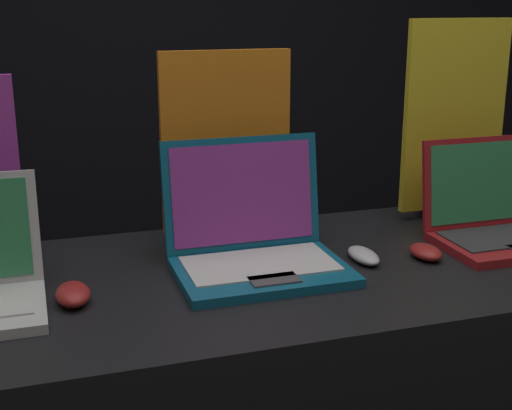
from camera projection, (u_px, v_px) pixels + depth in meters
wall_back at (127, 19)px, 3.19m from camera, size 8.00×0.05×2.80m
mouse_front at (73, 294)px, 1.39m from camera, size 0.07×0.11×0.04m
laptop_middle at (254, 240)px, 1.56m from camera, size 0.36×0.30×0.27m
mouse_middle at (363, 255)px, 1.61m from camera, size 0.06×0.11×0.03m
promo_stand_middle at (226, 151)px, 1.72m from camera, size 0.32×0.07×0.46m
laptop_back at (499, 218)px, 1.74m from camera, size 0.34×0.26×0.24m
mouse_back at (426, 252)px, 1.63m from camera, size 0.06×0.10×0.03m
promo_stand_back at (454, 124)px, 1.89m from camera, size 0.29×0.07×0.52m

